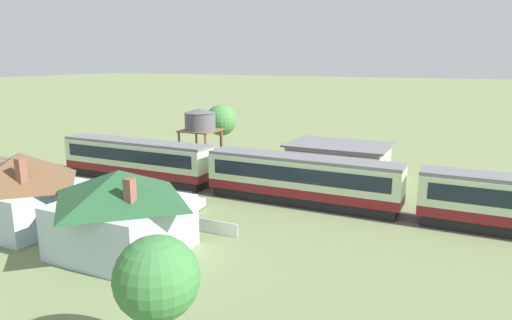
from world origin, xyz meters
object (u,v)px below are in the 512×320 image
parked_car_black (74,189)px  yard_tree_2 (157,279)px  cottage_brown_roof (23,189)px  parked_car_white (177,201)px  station_building (339,160)px  cottage_dark_green_roof (121,210)px  yard_tree_0 (221,120)px  water_tower (200,121)px  passenger_train (304,178)px

parked_car_black → yard_tree_2: (22.73, -16.44, 3.39)m
cottage_brown_roof → parked_car_black: bearing=113.3°
cottage_brown_roof → yard_tree_2: size_ratio=1.28×
parked_car_white → station_building: bearing=54.2°
cottage_brown_roof → station_building: bearing=55.9°
cottage_brown_roof → cottage_dark_green_roof: bearing=-2.4°
cottage_dark_green_roof → yard_tree_0: 31.04m
water_tower → yard_tree_0: (0.12, 4.79, -0.52)m
water_tower → cottage_brown_roof: 24.38m
parked_car_white → yard_tree_2: size_ratio=0.81×
parked_car_black → yard_tree_0: yard_tree_0 is taller
parked_car_white → parked_car_black: bearing=179.7°
water_tower → cottage_brown_roof: bearing=-90.7°
water_tower → cottage_brown_roof: water_tower is taller
cottage_dark_green_roof → parked_car_black: cottage_dark_green_roof is taller
station_building → yard_tree_0: (-16.82, 3.62, 2.94)m
cottage_dark_green_roof → yard_tree_0: (-9.58, 29.47, 1.87)m
station_building → parked_car_white: size_ratio=2.31×
parked_car_white → yard_tree_0: size_ratio=0.68×
yard_tree_0 → yard_tree_2: yard_tree_0 is taller
passenger_train → water_tower: bearing=150.2°
station_building → cottage_dark_green_roof: (-7.25, -25.85, 1.07)m
passenger_train → cottage_dark_green_roof: size_ratio=6.77×
water_tower → cottage_dark_green_roof: 26.63m
water_tower → station_building: bearing=3.9°
cottage_brown_roof → cottage_dark_green_roof: 9.99m
yard_tree_0 → passenger_train: bearing=-40.7°
passenger_train → cottage_brown_roof: (-17.24, -14.56, 0.64)m
cottage_brown_roof → yard_tree_2: bearing=-24.1°
station_building → cottage_brown_roof: bearing=-124.1°
station_building → water_tower: bearing=-176.1°
water_tower → yard_tree_0: bearing=88.5°
yard_tree_0 → cottage_brown_roof: bearing=-90.8°
parked_car_black → cottage_brown_roof: bearing=-67.9°
yard_tree_0 → yard_tree_2: 42.26m
cottage_brown_roof → yard_tree_2: cottage_brown_roof is taller
station_building → yard_tree_0: bearing=167.8°
water_tower → cottage_dark_green_roof: (9.70, -24.69, -2.39)m
water_tower → parked_car_white: bearing=-64.3°
passenger_train → station_building: 10.88m
cottage_dark_green_roof → yard_tree_0: yard_tree_0 is taller
yard_tree_2 → parked_car_white: bearing=123.7°
passenger_train → parked_car_white: 11.26m
station_building → yard_tree_0: 17.46m
parked_car_black → cottage_dark_green_roof: bearing=-32.7°
passenger_train → yard_tree_0: (-16.84, 14.50, 2.42)m
yard_tree_0 → yard_tree_2: (18.99, -37.74, -0.82)m
passenger_train → cottage_brown_roof: 22.57m
cottage_dark_green_roof → cottage_brown_roof: bearing=177.6°
water_tower → cottage_dark_green_roof: size_ratio=0.84×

